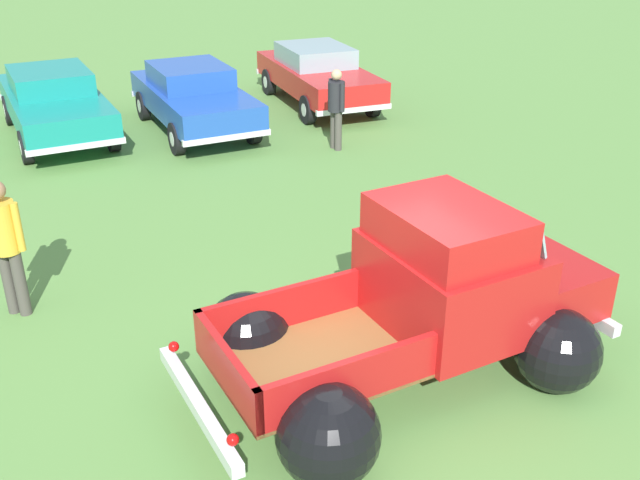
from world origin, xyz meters
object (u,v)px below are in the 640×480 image
show_car_1 (193,96)px  show_car_2 (317,73)px  lane_cone_0 (449,234)px  show_car_0 (54,101)px  spectator_0 (6,240)px  vintage_pickup_truck (428,309)px  spectator_2 (336,104)px

show_car_1 → show_car_2: (3.42, 0.67, 0.00)m
lane_cone_0 → show_car_1: bearing=99.5°
show_car_0 → show_car_2: 6.21m
show_car_0 → spectator_0: size_ratio=2.63×
show_car_0 → spectator_0: bearing=-12.7°
lane_cone_0 → spectator_0: bearing=168.6°
vintage_pickup_truck → show_car_1: (0.70, 9.78, 0.02)m
spectator_0 → lane_cone_0: spectator_0 is taller
vintage_pickup_truck → spectator_2: bearing=67.8°
show_car_1 → show_car_2: same height
lane_cone_0 → spectator_2: bearing=80.0°
show_car_2 → show_car_1: bearing=-72.6°
spectator_2 → lane_cone_0: 5.11m
vintage_pickup_truck → lane_cone_0: size_ratio=7.37×
show_car_0 → show_car_2: (6.20, -0.29, -0.00)m
vintage_pickup_truck → show_car_1: size_ratio=1.05×
show_car_1 → show_car_2: 3.49m
vintage_pickup_truck → show_car_1: 9.81m
show_car_0 → spectator_2: spectator_2 is taller
vintage_pickup_truck → lane_cone_0: bearing=47.5°
spectator_0 → vintage_pickup_truck: bearing=93.7°
spectator_2 → lane_cone_0: size_ratio=2.62×
show_car_0 → vintage_pickup_truck: bearing=11.6°
show_car_2 → vintage_pickup_truck: bearing=-15.2°
vintage_pickup_truck → lane_cone_0: 2.98m
vintage_pickup_truck → spectator_2: size_ratio=2.82×
spectator_0 → lane_cone_0: bearing=123.5°
spectator_2 → vintage_pickup_truck: bearing=66.0°
show_car_0 → spectator_0: (-1.76, -7.39, 0.24)m
spectator_0 → lane_cone_0: size_ratio=2.83×
show_car_2 → spectator_0: 10.67m
show_car_1 → lane_cone_0: 7.71m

